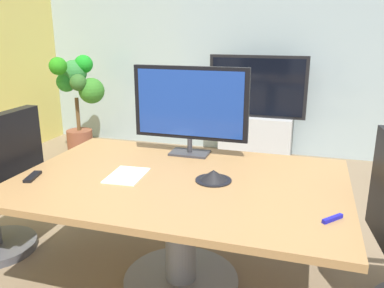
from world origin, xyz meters
name	(u,v)px	position (x,y,z in m)	size (l,w,h in m)	color
ground_plane	(202,275)	(0.00, 0.00, 0.00)	(7.32, 7.32, 0.00)	#7A664C
wall_back_glass_partition	(265,47)	(0.00, 3.00, 1.39)	(6.32, 0.10, 2.77)	#9EB2B7
conference_table	(180,203)	(-0.11, -0.10, 0.57)	(2.00, 1.33, 0.73)	olive
office_chair_left	(1,196)	(-1.47, -0.14, 0.46)	(0.60, 0.57, 1.09)	#4C4C51
tv_monitor	(190,106)	(-0.20, 0.39, 1.09)	(0.84, 0.18, 0.64)	#333338
wall_display_unit	(256,125)	(-0.03, 2.64, 0.44)	(1.20, 0.36, 1.31)	#B7BABC
potted_plant	(79,93)	(-2.32, 2.25, 0.81)	(0.65, 0.61, 1.29)	brown
conference_phone	(213,176)	(0.09, -0.08, 0.76)	(0.22, 0.22, 0.07)	black
remote_control	(33,177)	(-0.99, -0.36, 0.74)	(0.05, 0.17, 0.02)	black
whiteboard_marker	(333,219)	(0.76, -0.41, 0.74)	(0.13, 0.02, 0.02)	#1919A5
paper_notepad	(127,175)	(-0.45, -0.16, 0.74)	(0.21, 0.30, 0.01)	white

